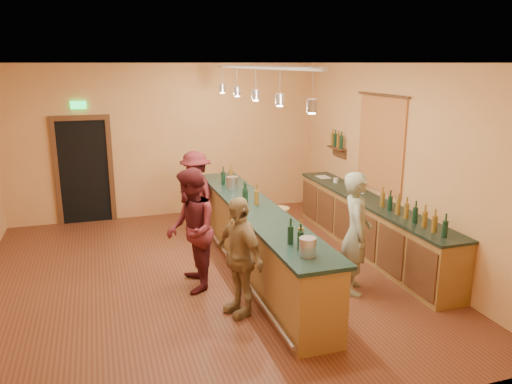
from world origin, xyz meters
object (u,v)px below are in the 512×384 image
object	(u,v)px
bartender	(356,233)
back_counter	(369,225)
tasting_bar	(256,234)
customer_a	(191,230)
bar_stool	(279,216)
customer_b	(239,256)
customer_c	(196,194)

from	to	relation	value
bartender	back_counter	bearing A→B (deg)	-14.76
tasting_bar	customer_a	bearing A→B (deg)	-162.30
back_counter	customer_a	bearing A→B (deg)	-170.68
tasting_bar	bar_stool	size ratio (longest dim) A/B	6.81
back_counter	bartender	size ratio (longest dim) A/B	2.59
tasting_bar	bartender	xyz separation A→B (m)	(1.12, -1.13, 0.27)
customer_b	customer_c	world-z (taller)	customer_c
customer_a	bar_stool	distance (m)	2.13
tasting_bar	bartender	world-z (taller)	bartender
back_counter	customer_c	world-z (taller)	customer_c
customer_b	bartender	bearing A→B (deg)	75.29
customer_a	customer_c	bearing A→B (deg)	172.52
customer_b	customer_c	bearing A→B (deg)	159.92
back_counter	customer_c	distance (m)	3.23
back_counter	bartender	bearing A→B (deg)	-127.31
customer_b	customer_a	bearing A→B (deg)	-172.22
customer_a	customer_c	xyz separation A→B (m)	(0.53, 2.32, -0.08)
customer_c	bar_stool	size ratio (longest dim) A/B	2.17
customer_c	bar_stool	distance (m)	1.72
bartender	customer_b	xyz separation A→B (m)	(-1.75, -0.12, -0.09)
back_counter	bar_stool	xyz separation A→B (m)	(-1.43, 0.62, 0.12)
tasting_bar	customer_b	distance (m)	1.41
customer_c	customer_a	bearing A→B (deg)	-29.38
tasting_bar	customer_c	size ratio (longest dim) A/B	3.14
back_counter	customer_b	bearing A→B (deg)	-152.51
bartender	customer_a	distance (m)	2.34
bartender	bar_stool	size ratio (longest dim) A/B	2.35
tasting_bar	customer_a	xyz separation A→B (m)	(-1.08, -0.34, 0.29)
back_counter	bar_stool	bearing A→B (deg)	156.49
customer_a	customer_b	xyz separation A→B (m)	(0.45, -0.90, -0.10)
back_counter	customer_a	xyz separation A→B (m)	(-3.20, -0.52, 0.41)
back_counter	tasting_bar	xyz separation A→B (m)	(-2.12, -0.18, 0.12)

